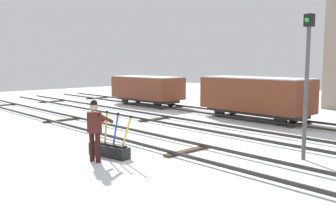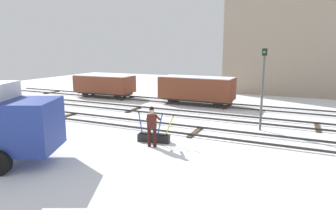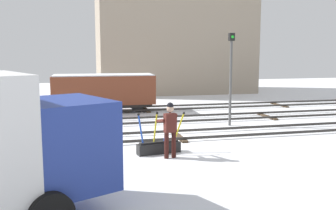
% 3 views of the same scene
% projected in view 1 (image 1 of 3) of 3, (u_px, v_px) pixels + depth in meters
% --- Properties ---
extents(ground_plane, '(60.00, 60.00, 0.00)m').
position_uv_depth(ground_plane, '(187.00, 152.00, 11.93)').
color(ground_plane, white).
extents(track_main_line, '(44.00, 1.94, 0.18)m').
position_uv_depth(track_main_line, '(187.00, 149.00, 11.92)').
color(track_main_line, '#2D2B28').
rests_on(track_main_line, ground_plane).
extents(track_siding_near, '(44.00, 1.94, 0.18)m').
position_uv_depth(track_siding_near, '(251.00, 134.00, 14.36)').
color(track_siding_near, '#2D2B28').
rests_on(track_siding_near, ground_plane).
extents(track_siding_far, '(44.00, 1.94, 0.18)m').
position_uv_depth(track_siding_far, '(300.00, 123.00, 16.98)').
color(track_siding_far, '#2D2B28').
rests_on(track_siding_far, ground_plane).
extents(switch_lever_frame, '(1.76, 0.62, 1.45)m').
position_uv_depth(switch_lever_frame, '(109.00, 149.00, 11.38)').
color(switch_lever_frame, black).
rests_on(switch_lever_frame, ground_plane).
extents(rail_worker, '(0.63, 0.73, 1.84)m').
position_uv_depth(rail_worker, '(95.00, 127.00, 10.70)').
color(rail_worker, '#351511').
rests_on(rail_worker, ground_plane).
extents(signal_post, '(0.24, 0.32, 4.32)m').
position_uv_depth(signal_post, '(307.00, 73.00, 10.73)').
color(signal_post, '#4C4C4C').
rests_on(signal_post, ground_plane).
extents(freight_car_back_track, '(5.33, 2.31, 1.99)m').
position_uv_depth(freight_car_back_track, '(147.00, 88.00, 25.00)').
color(freight_car_back_track, '#2D2B28').
rests_on(freight_car_back_track, ground_plane).
extents(freight_car_near_switch, '(5.80, 2.24, 2.18)m').
position_uv_depth(freight_car_near_switch, '(255.00, 95.00, 18.65)').
color(freight_car_near_switch, '#2D2B28').
rests_on(freight_car_near_switch, ground_plane).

